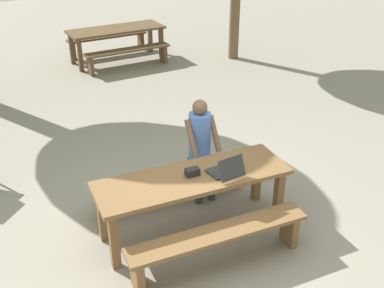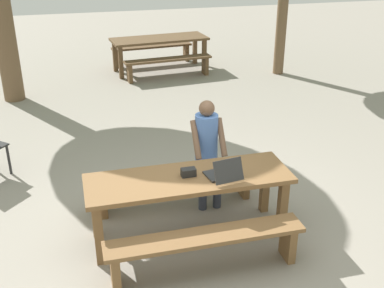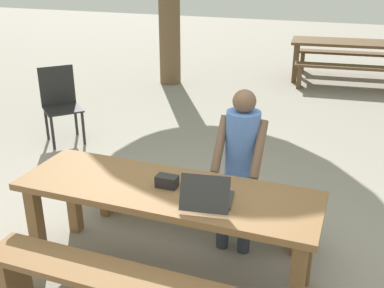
{
  "view_description": "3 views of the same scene",
  "coord_description": "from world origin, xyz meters",
  "px_view_note": "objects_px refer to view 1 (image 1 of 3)",
  "views": [
    {
      "loc": [
        -1.75,
        -3.91,
        3.4
      ],
      "look_at": [
        0.1,
        0.25,
        0.97
      ],
      "focal_mm": 43.46,
      "sensor_mm": 36.0,
      "label": 1
    },
    {
      "loc": [
        -1.07,
        -4.22,
        3.11
      ],
      "look_at": [
        0.1,
        0.25,
        0.97
      ],
      "focal_mm": 44.59,
      "sensor_mm": 36.0,
      "label": 2
    },
    {
      "loc": [
        1.17,
        -2.6,
        2.23
      ],
      "look_at": [
        0.1,
        0.25,
        0.97
      ],
      "focal_mm": 42.75,
      "sensor_mm": 36.0,
      "label": 3
    }
  ],
  "objects_px": {
    "laptop": "(226,170)",
    "person_seated": "(201,144)",
    "picnic_table_front": "(193,184)",
    "picnic_table_mid": "(116,33)",
    "small_pouch": "(193,172)"
  },
  "relations": [
    {
      "from": "picnic_table_mid",
      "to": "picnic_table_front",
      "type": "bearing_deg",
      "value": -104.01
    },
    {
      "from": "picnic_table_front",
      "to": "person_seated",
      "type": "height_order",
      "value": "person_seated"
    },
    {
      "from": "laptop",
      "to": "person_seated",
      "type": "xyz_separation_m",
      "value": [
        0.03,
        0.72,
        -0.04
      ]
    },
    {
      "from": "picnic_table_front",
      "to": "person_seated",
      "type": "relative_size",
      "value": 1.65
    },
    {
      "from": "picnic_table_front",
      "to": "laptop",
      "type": "height_order",
      "value": "laptop"
    },
    {
      "from": "small_pouch",
      "to": "picnic_table_mid",
      "type": "distance_m",
      "value": 6.49
    },
    {
      "from": "picnic_table_mid",
      "to": "small_pouch",
      "type": "bearing_deg",
      "value": -104.01
    },
    {
      "from": "laptop",
      "to": "picnic_table_mid",
      "type": "bearing_deg",
      "value": -104.47
    },
    {
      "from": "laptop",
      "to": "person_seated",
      "type": "height_order",
      "value": "person_seated"
    },
    {
      "from": "person_seated",
      "to": "picnic_table_mid",
      "type": "xyz_separation_m",
      "value": [
        0.57,
        5.83,
        -0.08
      ]
    },
    {
      "from": "picnic_table_front",
      "to": "laptop",
      "type": "bearing_deg",
      "value": -19.0
    },
    {
      "from": "small_pouch",
      "to": "person_seated",
      "type": "relative_size",
      "value": 0.12
    },
    {
      "from": "small_pouch",
      "to": "picnic_table_mid",
      "type": "height_order",
      "value": "small_pouch"
    },
    {
      "from": "laptop",
      "to": "small_pouch",
      "type": "xyz_separation_m",
      "value": [
        -0.34,
        0.13,
        -0.02
      ]
    },
    {
      "from": "person_seated",
      "to": "small_pouch",
      "type": "bearing_deg",
      "value": -122.4
    }
  ]
}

